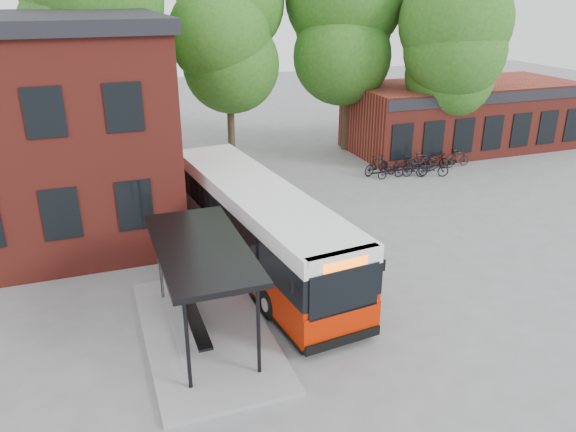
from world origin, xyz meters
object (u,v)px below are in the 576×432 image
object	(u,v)px
bicycle_2	(400,165)
bus_shelter	(204,290)
bicycle_0	(391,171)
bicycle_4	(433,169)
bicycle_3	(415,168)
bicycle_5	(421,161)
bicycle_7	(458,158)
bicycle_1	(377,165)
bicycle_6	(434,161)
city_bus	(258,227)

from	to	relation	value
bicycle_2	bus_shelter	bearing A→B (deg)	119.32
bicycle_0	bicycle_4	size ratio (longest dim) A/B	0.87
bicycle_2	bicycle_3	size ratio (longest dim) A/B	1.11
bicycle_3	bicycle_0	bearing A→B (deg)	93.44
bicycle_4	bicycle_3	bearing A→B (deg)	79.50
bicycle_0	bicycle_3	world-z (taller)	bicycle_3
bicycle_0	bicycle_4	world-z (taller)	bicycle_4
bicycle_5	bicycle_7	size ratio (longest dim) A/B	1.00
bicycle_1	bicycle_3	bearing A→B (deg)	-136.47
bicycle_1	bicycle_6	distance (m)	3.53
bicycle_0	bicycle_2	world-z (taller)	bicycle_2
city_bus	bicycle_4	world-z (taller)	city_bus
bicycle_7	bicycle_2	bearing A→B (deg)	83.66
bicycle_1	bicycle_7	distance (m)	4.99
bicycle_0	bicycle_6	world-z (taller)	bicycle_6
city_bus	bicycle_1	bearing A→B (deg)	34.92
bicycle_0	bicycle_5	size ratio (longest dim) A/B	0.92
bicycle_2	bicycle_3	world-z (taller)	bicycle_3
bicycle_1	bicycle_7	world-z (taller)	bicycle_1
bicycle_6	bicycle_7	world-z (taller)	bicycle_7
city_bus	bicycle_7	world-z (taller)	city_bus
city_bus	bicycle_0	world-z (taller)	city_bus
bicycle_0	bus_shelter	bearing A→B (deg)	130.06
bicycle_2	bicycle_7	world-z (taller)	bicycle_7
bicycle_3	bicycle_7	distance (m)	3.24
city_bus	bicycle_2	size ratio (longest dim) A/B	7.22
bicycle_2	bicycle_5	xyz separation A→B (m)	(1.46, 0.15, 0.07)
bicycle_2	bicycle_7	bearing A→B (deg)	-103.87
city_bus	bicycle_3	world-z (taller)	city_bus
bicycle_6	bicycle_7	bearing A→B (deg)	-82.65
bicycle_5	bicycle_3	bearing A→B (deg)	148.92
bus_shelter	city_bus	bearing A→B (deg)	53.46
bicycle_7	bicycle_5	bearing A→B (deg)	78.44
bicycle_2	bicycle_6	bearing A→B (deg)	-101.17
bus_shelter	bicycle_3	xyz separation A→B (m)	(13.68, 10.72, -1.01)
bicycle_4	bicycle_5	world-z (taller)	bicycle_5
bicycle_0	bicycle_6	distance (m)	3.21
bicycle_1	bicycle_7	size ratio (longest dim) A/B	1.08
city_bus	bicycle_7	bearing A→B (deg)	22.44
bus_shelter	bicycle_3	distance (m)	17.41
city_bus	bicycle_5	distance (m)	14.40
city_bus	bicycle_1	xyz separation A→B (m)	(9.13, 7.99, -0.96)
bicycle_6	bicycle_0	bearing A→B (deg)	116.20
bicycle_0	bicycle_1	xyz separation A→B (m)	(-0.40, 0.82, 0.14)
bicycle_7	bus_shelter	bearing A→B (deg)	119.80
bicycle_7	bicycle_3	bearing A→B (deg)	98.09
bicycle_1	bicycle_6	size ratio (longest dim) A/B	1.02
bicycle_0	bicycle_2	distance (m)	1.16
bicycle_1	bicycle_3	distance (m)	2.06
bicycle_5	bicycle_0	bearing A→B (deg)	123.15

